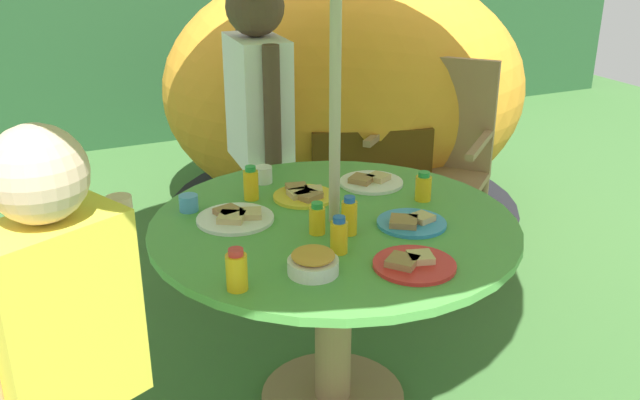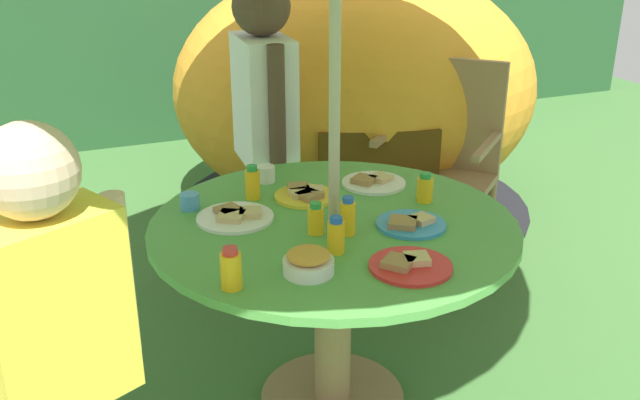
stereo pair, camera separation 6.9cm
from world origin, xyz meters
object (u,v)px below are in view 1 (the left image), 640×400
plate_near_right (304,195)px  juice_bottle_spot_a (423,187)px  plate_front_edge (411,222)px  cup_near (189,203)px  garden_table (334,268)px  juice_bottle_far_right (351,216)px  plate_center_front (371,181)px  juice_bottle_mid_right (237,271)px  juice_bottle_back_edge (317,219)px  juice_bottle_far_left (339,236)px  juice_bottle_center_back (251,184)px  child_in_white_shirt (258,101)px  plate_near_left (413,263)px  wooden_chair (434,154)px  plate_mid_left (236,217)px  snack_bowl (313,262)px  child_in_yellow_shirt (61,318)px  cup_far (263,175)px  dome_tent (344,90)px

plate_near_right → juice_bottle_spot_a: juice_bottle_spot_a is taller
plate_front_edge → cup_near: (-0.62, 0.41, 0.02)m
garden_table → juice_bottle_far_right: size_ratio=9.60×
plate_center_front → cup_near: (-0.68, 0.03, 0.02)m
juice_bottle_spot_a → juice_bottle_mid_right: bearing=-156.9°
garden_table → juice_bottle_back_edge: bearing=-144.5°
juice_bottle_far_left → cup_near: (-0.33, 0.49, -0.03)m
juice_bottle_far_right → juice_bottle_center_back: juice_bottle_far_right is taller
plate_near_right → juice_bottle_far_right: 0.34m
juice_bottle_far_left → juice_bottle_far_right: bearing=49.0°
juice_bottle_mid_right → juice_bottle_back_edge: (0.34, 0.24, -0.01)m
child_in_white_shirt → plate_near_left: (0.01, -1.26, -0.18)m
wooden_chair → juice_bottle_far_left: 1.46m
plate_front_edge → plate_mid_left: 0.57m
snack_bowl → cup_near: size_ratio=2.25×
garden_table → juice_bottle_spot_a: juice_bottle_spot_a is taller
child_in_white_shirt → juice_bottle_center_back: 0.65m
child_in_yellow_shirt → plate_near_left: child_in_yellow_shirt is taller
child_in_white_shirt → juice_bottle_mid_right: size_ratio=11.92×
child_in_white_shirt → child_in_yellow_shirt: 1.60m
plate_front_edge → cup_near: 0.75m
garden_table → juice_bottle_far_left: 0.33m
snack_bowl → juice_bottle_center_back: bearing=87.6°
garden_table → juice_bottle_back_edge: 0.25m
child_in_yellow_shirt → juice_bottle_center_back: bearing=20.2°
juice_bottle_spot_a → plate_near_right: bearing=153.1°
juice_bottle_spot_a → cup_far: (-0.45, 0.39, -0.02)m
cup_near → juice_bottle_spot_a: bearing=-17.5°
dome_tent → juice_bottle_center_back: dome_tent is taller
plate_front_edge → juice_bottle_mid_right: bearing=-165.4°
plate_front_edge → cup_far: cup_far is taller
garden_table → child_in_yellow_shirt: bearing=-155.0°
plate_near_left → garden_table: bearing=99.9°
plate_mid_left → snack_bowl: bearing=-79.0°
child_in_white_shirt → child_in_yellow_shirt: size_ratio=1.13×
child_in_white_shirt → plate_mid_left: 0.84m
child_in_white_shirt → garden_table: bearing=0.0°
child_in_yellow_shirt → juice_bottle_far_left: 0.82m
wooden_chair → plate_near_right: 1.12m
cup_near → wooden_chair: bearing=21.9°
juice_bottle_spot_a → juice_bottle_center_back: bearing=154.9°
plate_near_left → juice_bottle_mid_right: juice_bottle_mid_right is taller
cup_far → juice_bottle_far_right: bearing=-80.1°
garden_table → plate_mid_left: size_ratio=4.74×
child_in_white_shirt → juice_bottle_back_edge: (-0.15, -0.94, -0.14)m
cup_near → child_in_white_shirt: bearing=51.9°
plate_center_front → juice_bottle_spot_a: (0.09, -0.21, 0.04)m
child_in_white_shirt → plate_near_left: 1.28m
child_in_yellow_shirt → snack_bowl: size_ratio=8.69×
snack_bowl → juice_bottle_center_back: juice_bottle_center_back is taller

